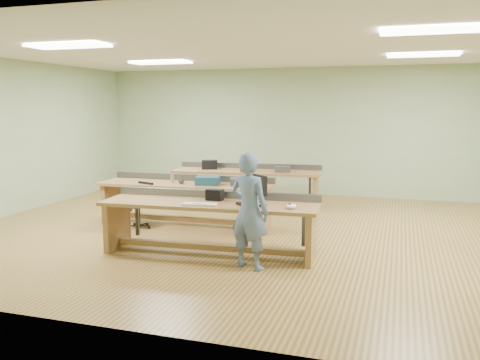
# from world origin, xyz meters

# --- Properties ---
(floor) EXTENTS (10.00, 10.00, 0.00)m
(floor) POSITION_xyz_m (0.00, 0.00, 0.00)
(floor) COLOR olive
(floor) RESTS_ON ground
(ceiling) EXTENTS (10.00, 10.00, 0.00)m
(ceiling) POSITION_xyz_m (0.00, 0.00, 3.00)
(ceiling) COLOR silver
(ceiling) RESTS_ON wall_back
(wall_back) EXTENTS (10.00, 0.04, 3.00)m
(wall_back) POSITION_xyz_m (0.00, 4.00, 1.50)
(wall_back) COLOR #9BB388
(wall_back) RESTS_ON floor
(wall_front) EXTENTS (10.00, 0.04, 3.00)m
(wall_front) POSITION_xyz_m (0.00, -4.00, 1.50)
(wall_front) COLOR #9BB388
(wall_front) RESTS_ON floor
(wall_left) EXTENTS (0.04, 8.00, 3.00)m
(wall_left) POSITION_xyz_m (-5.00, 0.00, 1.50)
(wall_left) COLOR #9BB388
(wall_left) RESTS_ON floor
(fluor_panels) EXTENTS (6.20, 3.50, 0.03)m
(fluor_panels) POSITION_xyz_m (0.00, 0.00, 2.97)
(fluor_panels) COLOR white
(fluor_panels) RESTS_ON ceiling
(workbench_front) EXTENTS (3.13, 1.01, 0.86)m
(workbench_front) POSITION_xyz_m (-0.35, -1.37, 0.56)
(workbench_front) COLOR #A76F46
(workbench_front) RESTS_ON floor
(workbench_mid) EXTENTS (3.10, 0.88, 0.86)m
(workbench_mid) POSITION_xyz_m (-1.40, 0.18, 0.56)
(workbench_mid) COLOR #A76F46
(workbench_mid) RESTS_ON floor
(workbench_back) EXTENTS (3.18, 1.11, 0.86)m
(workbench_back) POSITION_xyz_m (-0.89, 2.24, 0.56)
(workbench_back) COLOR #A76F46
(workbench_back) RESTS_ON floor
(person) EXTENTS (0.64, 0.51, 1.52)m
(person) POSITION_xyz_m (0.38, -1.86, 0.76)
(person) COLOR slate
(person) RESTS_ON floor
(laptop_base) EXTENTS (0.45, 0.45, 0.04)m
(laptop_base) POSITION_xyz_m (0.29, -1.46, 0.77)
(laptop_base) COLOR black
(laptop_base) RESTS_ON workbench_front
(laptop_screen) EXTENTS (0.27, 0.25, 0.28)m
(laptop_screen) POSITION_xyz_m (0.38, -1.35, 1.03)
(laptop_screen) COLOR black
(laptop_screen) RESTS_ON laptop_base
(keyboard) EXTENTS (0.49, 0.22, 0.03)m
(keyboard) POSITION_xyz_m (-0.39, -1.65, 0.76)
(keyboard) COLOR silver
(keyboard) RESTS_ON workbench_front
(trackball_mouse) EXTENTS (0.17, 0.18, 0.07)m
(trackball_mouse) POSITION_xyz_m (0.85, -1.50, 0.78)
(trackball_mouse) COLOR white
(trackball_mouse) RESTS_ON workbench_front
(camera_bag) EXTENTS (0.24, 0.15, 0.16)m
(camera_bag) POSITION_xyz_m (-0.33, -1.23, 0.83)
(camera_bag) COLOR black
(camera_bag) RESTS_ON workbench_front
(task_chair) EXTENTS (0.55, 0.55, 0.79)m
(task_chair) POSITION_xyz_m (-2.07, -0.27, 0.29)
(task_chair) COLOR black
(task_chair) RESTS_ON floor
(parts_bin_teal) EXTENTS (0.44, 0.36, 0.14)m
(parts_bin_teal) POSITION_xyz_m (-0.96, 0.12, 0.82)
(parts_bin_teal) COLOR #163A49
(parts_bin_teal) RESTS_ON workbench_mid
(parts_bin_grey) EXTENTS (0.50, 0.40, 0.12)m
(parts_bin_grey) POSITION_xyz_m (-0.36, 0.26, 0.81)
(parts_bin_grey) COLOR #343436
(parts_bin_grey) RESTS_ON workbench_mid
(mug) EXTENTS (0.13, 0.13, 0.09)m
(mug) POSITION_xyz_m (-1.45, 0.09, 0.80)
(mug) COLOR #343436
(mug) RESTS_ON workbench_mid
(drinks_can) EXTENTS (0.07, 0.07, 0.13)m
(drinks_can) POSITION_xyz_m (-1.66, 0.19, 0.82)
(drinks_can) COLOR #B7B8BC
(drinks_can) RESTS_ON workbench_mid
(storage_box_back) EXTENTS (0.39, 0.34, 0.19)m
(storage_box_back) POSITION_xyz_m (-1.73, 2.21, 0.84)
(storage_box_back) COLOR black
(storage_box_back) RESTS_ON workbench_back
(tray_back) EXTENTS (0.36, 0.31, 0.12)m
(tray_back) POSITION_xyz_m (-0.10, 2.14, 0.81)
(tray_back) COLOR #343436
(tray_back) RESTS_ON workbench_back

